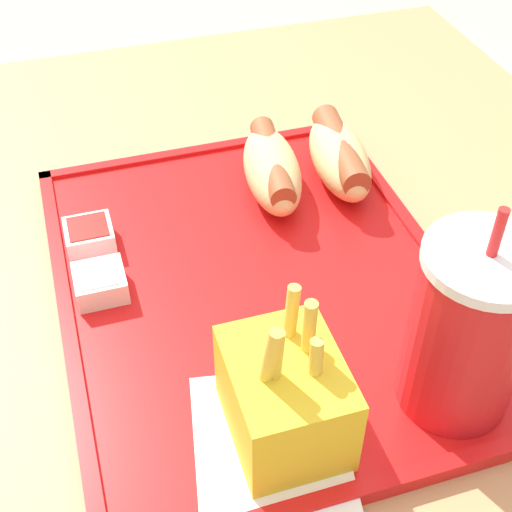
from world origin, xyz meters
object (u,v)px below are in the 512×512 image
Objects in this scene: hot_dog_far at (339,156)px; sauce_cup_mayo at (100,282)px; fries_carton at (285,396)px; hot_dog_near at (272,168)px; sauce_cup_ketchup at (89,236)px; soda_cup at (468,330)px.

hot_dog_far is 0.27m from sauce_cup_mayo.
fries_carton is 0.21m from sauce_cup_mayo.
hot_dog_near is at bearing 163.69° from fries_carton.
sauce_cup_mayo is 1.00× the size of sauce_cup_ketchup.
hot_dog_far is 0.07m from hot_dog_near.
soda_cup is at bearing -4.51° from hot_dog_far.
fries_carton is at bearing 23.74° from sauce_cup_ketchup.
hot_dog_near is 0.19m from sauce_cup_ketchup.
fries_carton is at bearing -16.31° from hot_dog_near.
hot_dog_near is (-0.28, -0.05, -0.04)m from soda_cup.
sauce_cup_mayo is 0.06m from sauce_cup_ketchup.
soda_cup reaches higher than fries_carton.
hot_dog_near is 3.29× the size of sauce_cup_ketchup.
fries_carton is 2.82× the size of sauce_cup_mayo.
fries_carton reaches higher than hot_dog_far.
fries_carton is at bearing -93.07° from soda_cup.
sauce_cup_mayo and sauce_cup_ketchup have the same top height.
soda_cup is 4.10× the size of sauce_cup_mayo.
hot_dog_far reaches higher than sauce_cup_ketchup.
hot_dog_far is 3.28× the size of sauce_cup_mayo.
fries_carton is (-0.01, -0.13, -0.03)m from soda_cup.
sauce_cup_mayo is (0.09, -0.18, -0.01)m from hot_dog_near.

